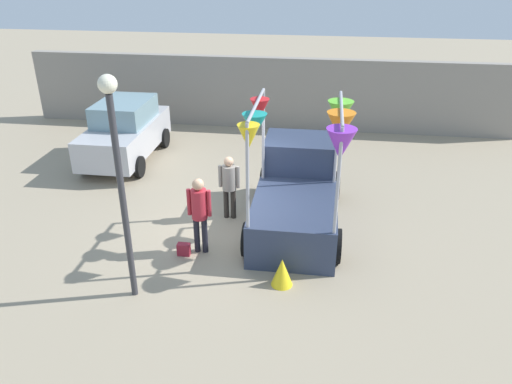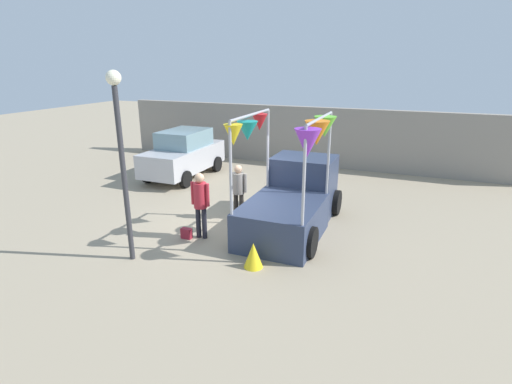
% 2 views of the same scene
% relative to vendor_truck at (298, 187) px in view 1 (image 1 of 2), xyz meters
% --- Properties ---
extents(ground_plane, '(60.00, 60.00, 0.00)m').
position_rel_vendor_truck_xyz_m(ground_plane, '(-1.55, -0.70, -0.92)').
color(ground_plane, gray).
extents(vendor_truck, '(2.42, 4.17, 3.25)m').
position_rel_vendor_truck_xyz_m(vendor_truck, '(0.00, 0.00, 0.00)').
color(vendor_truck, '#2D3851').
rests_on(vendor_truck, ground).
extents(parked_car, '(1.88, 4.00, 1.88)m').
position_rel_vendor_truck_xyz_m(parked_car, '(-5.64, 3.28, 0.03)').
color(parked_car, '#B7B7BC').
rests_on(parked_car, ground).
extents(person_customer, '(0.53, 0.34, 1.78)m').
position_rel_vendor_truck_xyz_m(person_customer, '(-2.02, -1.70, 0.16)').
color(person_customer, black).
rests_on(person_customer, ground).
extents(person_vendor, '(0.53, 0.34, 1.64)m').
position_rel_vendor_truck_xyz_m(person_vendor, '(-1.68, -0.08, 0.07)').
color(person_vendor, '#2D2823').
rests_on(person_vendor, ground).
extents(handbag, '(0.28, 0.16, 0.28)m').
position_rel_vendor_truck_xyz_m(handbag, '(-2.37, -1.90, -0.78)').
color(handbag, maroon).
rests_on(handbag, ground).
extents(street_lamp, '(0.32, 0.32, 4.32)m').
position_rel_vendor_truck_xyz_m(street_lamp, '(-2.96, -3.38, 1.86)').
color(street_lamp, '#333338').
rests_on(street_lamp, ground).
extents(brick_boundary_wall, '(18.00, 0.36, 2.60)m').
position_rel_vendor_truck_xyz_m(brick_boundary_wall, '(-1.55, 7.10, 0.38)').
color(brick_boundary_wall, gray).
rests_on(brick_boundary_wall, ground).
extents(folded_kite_bundle_sunflower, '(0.58, 0.58, 0.60)m').
position_rel_vendor_truck_xyz_m(folded_kite_bundle_sunflower, '(-0.13, -2.68, -0.62)').
color(folded_kite_bundle_sunflower, yellow).
rests_on(folded_kite_bundle_sunflower, ground).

